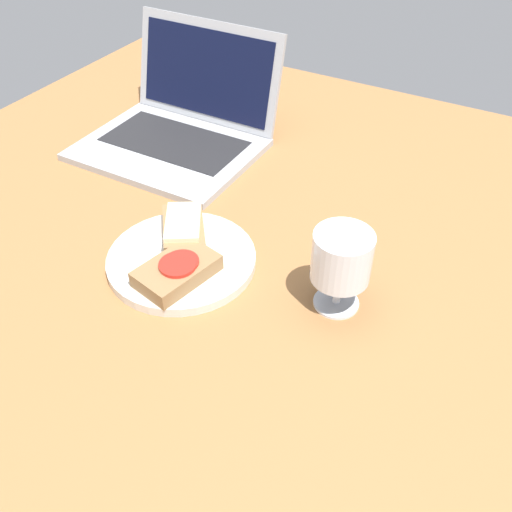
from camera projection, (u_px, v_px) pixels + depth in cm
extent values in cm
cube|color=#9E6B3D|center=(233.00, 280.00, 83.53)|extent=(140.00, 140.00, 3.00)
cylinder|color=silver|center=(182.00, 260.00, 83.56)|extent=(21.79, 21.79, 1.45)
cube|color=#937047|center=(177.00, 271.00, 78.83)|extent=(9.27, 12.47, 2.42)
cylinder|color=red|center=(178.00, 265.00, 77.59)|extent=(5.19, 5.19, 0.52)
cylinder|color=red|center=(181.00, 262.00, 78.14)|extent=(4.87, 4.87, 0.41)
cube|color=#937047|center=(184.00, 230.00, 85.76)|extent=(11.23, 12.09, 2.43)
cube|color=#F4EAB7|center=(183.00, 222.00, 84.72)|extent=(9.08, 10.37, 0.77)
cylinder|color=white|center=(336.00, 302.00, 77.64)|extent=(6.23, 6.23, 0.40)
cylinder|color=white|center=(338.00, 289.00, 76.02)|extent=(1.11, 1.11, 4.59)
cylinder|color=white|center=(342.00, 257.00, 72.28)|extent=(7.82, 7.82, 6.87)
cylinder|color=white|center=(341.00, 262.00, 72.85)|extent=(7.20, 7.20, 5.13)
cube|color=#ADAFB5|center=(168.00, 150.00, 107.63)|extent=(32.20, 24.60, 1.30)
cube|color=#232326|center=(174.00, 141.00, 108.62)|extent=(26.40, 13.53, 0.16)
cube|color=#ADAFB5|center=(207.00, 72.00, 110.93)|extent=(31.55, 5.61, 18.57)
cube|color=black|center=(206.00, 73.00, 110.60)|extent=(28.33, 4.22, 15.47)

